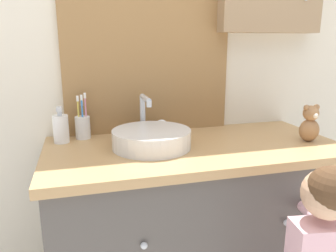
{
  "coord_description": "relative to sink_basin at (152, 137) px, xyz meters",
  "views": [
    {
      "loc": [
        -0.44,
        -0.9,
        1.27
      ],
      "look_at": [
        -0.13,
        0.27,
        0.97
      ],
      "focal_mm": 35.0,
      "sensor_mm": 36.0,
      "label": 1
    }
  ],
  "objects": [
    {
      "name": "wall_back",
      "position": [
        0.2,
        0.29,
        0.37
      ],
      "size": [
        3.2,
        0.18,
        2.5
      ],
      "color": "beige",
      "rests_on": "ground_plane"
    },
    {
      "name": "teddy_bear",
      "position": [
        0.66,
        -0.1,
        0.03
      ],
      "size": [
        0.09,
        0.07,
        0.16
      ],
      "color": "#9E7047",
      "rests_on": "vanity_counter"
    },
    {
      "name": "toothbrush_holder",
      "position": [
        -0.26,
        0.2,
        0.02
      ],
      "size": [
        0.06,
        0.06,
        0.2
      ],
      "color": "silver",
      "rests_on": "vanity_counter"
    },
    {
      "name": "vanity_counter",
      "position": [
        0.18,
        -0.02,
        -0.47
      ],
      "size": [
        1.2,
        0.57,
        0.87
      ],
      "color": "#4C4742",
      "rests_on": "ground_plane"
    },
    {
      "name": "soap_dispenser",
      "position": [
        -0.35,
        0.16,
        0.02
      ],
      "size": [
        0.06,
        0.06,
        0.15
      ],
      "color": "white",
      "rests_on": "vanity_counter"
    },
    {
      "name": "sink_basin",
      "position": [
        0.0,
        0.0,
        0.0
      ],
      "size": [
        0.31,
        0.37,
        0.19
      ],
      "color": "silver",
      "rests_on": "vanity_counter"
    }
  ]
}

